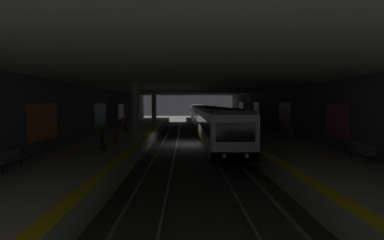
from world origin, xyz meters
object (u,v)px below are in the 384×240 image
person_walking_mid (126,123)px  suitcase_rolling (116,138)px  bench_left_mid (285,130)px  bench_left_far (253,122)px  backpack_on_floor (104,147)px  pillar_near (135,113)px  person_waiting_near (102,135)px  bench_right_near (10,159)px  bench_right_mid (124,122)px  metro_train (202,115)px  pillar_far (154,109)px  trash_bin (291,135)px  bench_left_near (361,151)px

person_walking_mid → suitcase_rolling: person_walking_mid is taller
bench_left_mid → bench_left_far: same height
bench_left_mid → backpack_on_floor: (-7.32, 14.39, -0.32)m
pillar_near → bench_left_far: pillar_near is taller
bench_left_mid → person_waiting_near: person_waiting_near is taller
bench_right_near → bench_right_mid: size_ratio=1.00×
bench_right_near → person_walking_mid: bearing=-6.1°
bench_left_mid → metro_train: bearing=16.9°
bench_right_mid → suitcase_rolling: size_ratio=1.69×
suitcase_rolling → person_waiting_near: bearing=170.7°
pillar_far → backpack_on_floor: 15.57m
bench_right_near → pillar_far: bearing=-11.6°
metro_train → bench_right_mid: (-10.28, 10.73, -0.45)m
person_walking_mid → trash_bin: person_walking_mid is taller
pillar_near → backpack_on_floor: size_ratio=11.38×
person_waiting_near → suitcase_rolling: bearing=-9.3°
pillar_near → bench_left_mid: bearing=-71.4°
bench_left_far → bench_left_mid: bearing=180.0°
bench_left_far → backpack_on_floor: bench_left_far is taller
bench_right_near → trash_bin: 18.75m
suitcase_rolling → bench_left_far: bearing=-42.1°
bench_right_mid → backpack_on_floor: bench_right_mid is taller
pillar_near → metro_train: pillar_near is taller
bench_left_mid → bench_right_near: 21.09m
pillar_near → suitcase_rolling: 2.49m
backpack_on_floor → bench_right_mid: bearing=8.5°
metro_train → trash_bin: (-23.98, -5.60, -0.55)m
backpack_on_floor → person_walking_mid: bearing=4.9°
metro_train → bench_right_near: (-33.19, 10.73, -0.45)m
bench_left_mid → trash_bin: bench_left_mid is taller
bench_right_mid → metro_train: bearing=-46.2°
person_walking_mid → pillar_near: bearing=-163.2°
bench_left_mid → trash_bin: 3.27m
pillar_far → bench_right_near: 20.93m
bench_right_near → person_waiting_near: size_ratio=1.04×
bench_left_near → suitcase_rolling: size_ratio=1.69×
person_waiting_near → backpack_on_floor: (-1.03, -0.42, -0.69)m
metro_train → bench_left_far: size_ratio=35.54×
metro_train → trash_bin: bearing=-166.9°
bench_right_near → trash_bin: size_ratio=2.00×
bench_right_near → bench_left_far: bearing=-35.1°
person_waiting_near → trash_bin: (3.11, -14.07, -0.46)m
pillar_near → pillar_far: 12.39m
bench_right_near → person_waiting_near: (6.10, -2.26, 0.36)m
pillar_far → person_waiting_near: 14.52m
person_walking_mid → trash_bin: size_ratio=2.06×
bench_left_far → trash_bin: bearing=177.2°
bench_left_near → trash_bin: size_ratio=2.00×
metro_train → bench_right_mid: metro_train is taller
person_walking_mid → bench_left_mid: bearing=-103.8°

